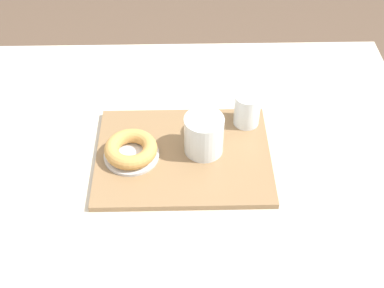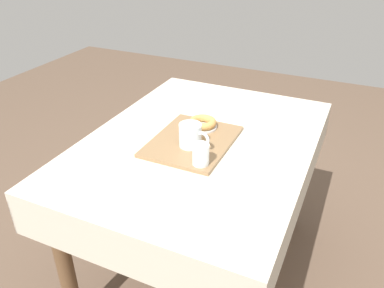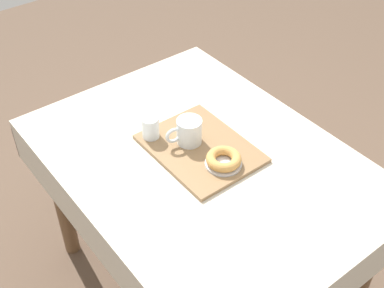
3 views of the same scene
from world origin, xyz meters
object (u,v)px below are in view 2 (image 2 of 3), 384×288
object	(u,v)px
donut_plate_left	(202,127)
serving_tray	(192,141)
tea_mug_left	(191,136)
water_glass_near	(201,155)
sugar_donut_left	(202,122)
dining_table	(200,161)

from	to	relation	value
donut_plate_left	serving_tray	bearing A→B (deg)	-176.99
tea_mug_left	donut_plate_left	world-z (taller)	tea_mug_left
water_glass_near	sugar_donut_left	size ratio (longest dim) A/B	0.68
tea_mug_left	donut_plate_left	bearing A→B (deg)	7.18
tea_mug_left	sugar_donut_left	size ratio (longest dim) A/B	1.12
water_glass_near	serving_tray	bearing A→B (deg)	34.05
donut_plate_left	sugar_donut_left	distance (m)	0.02
dining_table	water_glass_near	size ratio (longest dim) A/B	14.94
donut_plate_left	sugar_donut_left	xyz separation A→B (m)	(0.00, 0.00, 0.02)
dining_table	water_glass_near	world-z (taller)	water_glass_near
serving_tray	water_glass_near	distance (m)	0.19
dining_table	sugar_donut_left	xyz separation A→B (m)	(0.08, 0.02, 0.14)
tea_mug_left	serving_tray	bearing A→B (deg)	17.15
serving_tray	donut_plate_left	distance (m)	0.12
serving_tray	donut_plate_left	xyz separation A→B (m)	(0.11, 0.01, 0.01)
dining_table	sugar_donut_left	size ratio (longest dim) A/B	10.19
donut_plate_left	sugar_donut_left	world-z (taller)	sugar_donut_left
sugar_donut_left	tea_mug_left	bearing A→B (deg)	-172.82
dining_table	tea_mug_left	distance (m)	0.18
water_glass_near	donut_plate_left	xyz separation A→B (m)	(0.26, 0.11, -0.03)
tea_mug_left	dining_table	bearing A→B (deg)	-2.72
serving_tray	water_glass_near	world-z (taller)	water_glass_near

